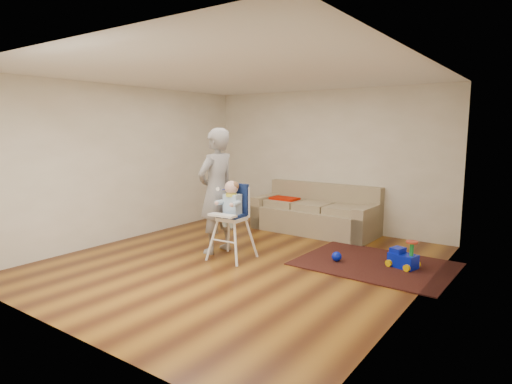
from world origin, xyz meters
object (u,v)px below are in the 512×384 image
Objects in this scene: toy_ball at (337,256)px; high_chair at (232,221)px; adult at (216,191)px; side_table at (280,213)px; ride_on_toy at (403,253)px; sofa at (314,209)px.

high_chair is at bearing -151.60° from toy_ball.
high_chair is 0.61× the size of adult.
side_table reaches higher than ride_on_toy.
high_chair reaches higher than side_table.
toy_ball is 0.07× the size of adult.
toy_ball is 0.12× the size of high_chair.
adult is (-1.80, -0.59, 0.89)m from toy_ball.
ride_on_toy is 0.21× the size of adult.
high_chair reaches higher than toy_ball.
high_chair is at bearing -139.76° from ride_on_toy.
high_chair is (-1.38, -0.74, 0.49)m from toy_ball.
toy_ball is at bearing -51.06° from sofa.
high_chair reaches higher than sofa.
sofa is at bearing 166.91° from adult.
adult is at bearing -84.18° from side_table.
adult is at bearing -105.93° from sofa.
ride_on_toy is 2.51m from high_chair.
side_table reaches higher than toy_ball.
adult is (-0.65, -2.09, 0.53)m from sofa.
adult reaches higher than toy_ball.
sofa is at bearing 80.93° from high_chair.
high_chair is at bearing -74.80° from side_table.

